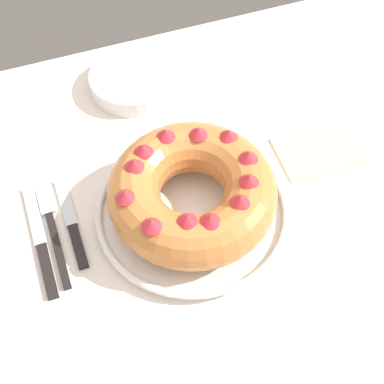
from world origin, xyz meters
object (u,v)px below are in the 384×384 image
Objects in this scene: serving_dish at (192,211)px; cake_knife at (73,227)px; bundt_cake at (192,191)px; serving_knife at (42,247)px; side_bowl at (133,81)px; napkin at (318,151)px; fork at (52,227)px.

serving_dish is 0.19m from cake_knife.
bundt_cake reaches higher than serving_knife.
cake_knife is at bearing -123.57° from side_bowl.
napkin is at bearing -1.63° from serving_knife.
cake_knife is (-0.19, 0.04, -0.01)m from serving_dish.
cake_knife is 1.07× the size of side_bowl.
napkin is (0.26, 0.05, -0.01)m from serving_dish.
bundt_cake is 0.20m from cake_knife.
fork is (-0.22, 0.05, -0.06)m from bundt_cake.
serving_dish is 1.59× the size of fork.
cake_knife is (0.05, 0.02, 0.00)m from serving_knife.
serving_dish reaches higher than napkin.
bundt_cake reaches higher than napkin.
serving_dish is at bearing -89.37° from side_bowl.
serving_dish reaches higher than cake_knife.
side_bowl reaches higher than cake_knife.
napkin is (0.26, 0.05, -0.06)m from bundt_cake.
side_bowl reaches higher than serving_knife.
cake_knife reaches higher than fork.
side_bowl reaches higher than serving_dish.
serving_knife is 1.19× the size of cake_knife.
serving_knife reaches higher than napkin.
side_bowl reaches higher than fork.
bundt_cake is (-0.00, 0.00, 0.05)m from serving_dish.
bundt_cake is 1.79× the size of napkin.
fork is at bearing 166.42° from serving_dish.
serving_knife is (-0.24, 0.02, -0.06)m from bundt_cake.
side_bowl is at bearing 90.63° from serving_dish.
fork is 0.35m from side_bowl.
fork is 1.10× the size of cake_knife.
bundt_cake is at bearing -15.66° from fork.
fork is 0.03m from cake_knife.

